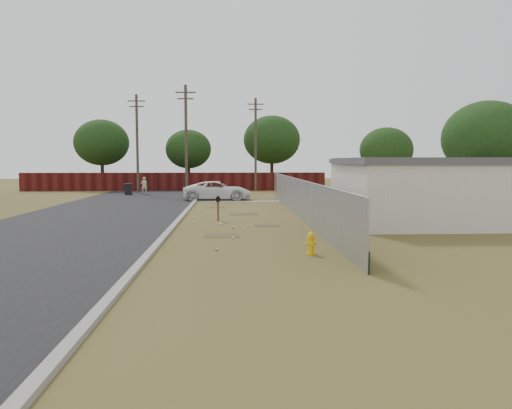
{
  "coord_description": "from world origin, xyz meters",
  "views": [
    {
      "loc": [
        -0.44,
        -24.6,
        2.96
      ],
      "look_at": [
        0.64,
        -3.44,
        1.1
      ],
      "focal_mm": 35.0,
      "sensor_mm": 36.0,
      "label": 1
    }
  ],
  "objects": [
    {
      "name": "street",
      "position": [
        -6.76,
        8.05,
        0.02
      ],
      "size": [
        15.1,
        60.0,
        0.12
      ],
      "color": "black",
      "rests_on": "ground"
    },
    {
      "name": "ground",
      "position": [
        0.0,
        0.0,
        0.0
      ],
      "size": [
        120.0,
        120.0,
        0.0
      ],
      "primitive_type": "plane",
      "color": "brown",
      "rests_on": "ground"
    },
    {
      "name": "fire_hydrant",
      "position": [
        2.1,
        -9.12,
        0.35
      ],
      "size": [
        0.34,
        0.33,
        0.75
      ],
      "color": "#EFB40C",
      "rests_on": "ground"
    },
    {
      "name": "houses",
      "position": [
        9.7,
        3.13,
        1.56
      ],
      "size": [
        9.3,
        17.24,
        3.1
      ],
      "color": "beige",
      "rests_on": "ground"
    },
    {
      "name": "pickup_truck",
      "position": [
        -1.42,
        13.08,
        0.72
      ],
      "size": [
        5.19,
        2.46,
        1.43
      ],
      "primitive_type": "imported",
      "rotation": [
        0.0,
        0.0,
        1.55
      ],
      "color": "white",
      "rests_on": "ground"
    },
    {
      "name": "pedestrian",
      "position": [
        -8.06,
        19.76,
        0.77
      ],
      "size": [
        0.64,
        0.51,
        1.54
      ],
      "primitive_type": "imported",
      "rotation": [
        0.0,
        0.0,
        3.42
      ],
      "color": "beige",
      "rests_on": "ground"
    },
    {
      "name": "horizon_trees",
      "position": [
        0.84,
        23.56,
        4.63
      ],
      "size": [
        33.32,
        31.94,
        7.78
      ],
      "color": "#342417",
      "rests_on": "ground"
    },
    {
      "name": "utility_poles",
      "position": [
        -3.67,
        20.67,
        4.69
      ],
      "size": [
        12.6,
        8.24,
        9.0
      ],
      "color": "#4E4134",
      "rests_on": "ground"
    },
    {
      "name": "trash_bin",
      "position": [
        -9.39,
        19.36,
        0.5
      ],
      "size": [
        0.8,
        0.79,
        0.98
      ],
      "color": "black",
      "rests_on": "ground"
    },
    {
      "name": "scattered_litter",
      "position": [
        -0.63,
        -2.6,
        0.04
      ],
      "size": [
        2.67,
        11.66,
        0.07
      ],
      "color": "beige",
      "rests_on": "ground"
    },
    {
      "name": "mailbox",
      "position": [
        -1.07,
        -0.02,
        0.98
      ],
      "size": [
        0.19,
        0.53,
        1.23
      ],
      "color": "brown",
      "rests_on": "ground"
    },
    {
      "name": "privacy_fence",
      "position": [
        -6.0,
        25.0,
        0.9
      ],
      "size": [
        30.0,
        0.12,
        1.8
      ],
      "primitive_type": "cube",
      "color": "#4C1410",
      "rests_on": "ground"
    },
    {
      "name": "chainlink_fence",
      "position": [
        3.12,
        1.03,
        0.8
      ],
      "size": [
        0.1,
        27.06,
        2.02
      ],
      "color": "#999CA1",
      "rests_on": "ground"
    }
  ]
}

